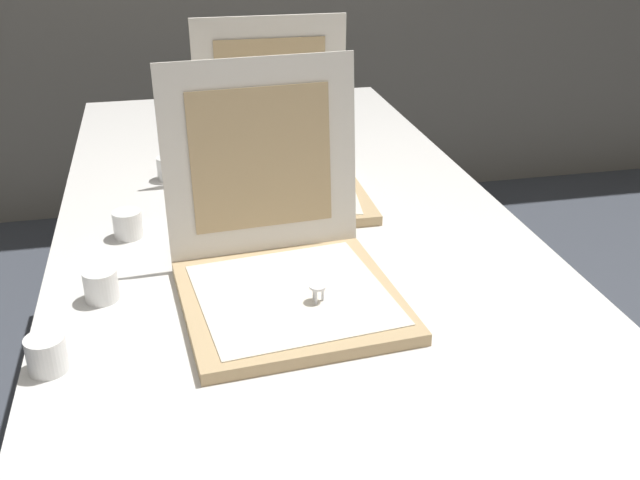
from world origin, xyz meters
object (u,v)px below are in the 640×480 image
at_px(table, 294,250).
at_px(cup_white_near_left, 47,354).
at_px(pizza_box_middle, 282,172).
at_px(cup_white_mid, 128,224).
at_px(pizza_box_front, 284,266).
at_px(cup_white_near_center, 101,285).
at_px(cup_white_far, 169,168).

height_order(table, cup_white_near_left, cup_white_near_left).
height_order(pizza_box_middle, cup_white_mid, pizza_box_middle).
relative_size(pizza_box_front, cup_white_near_center, 7.24).
height_order(table, cup_white_far, cup_white_far).
distance_m(pizza_box_front, cup_white_mid, 0.41).
relative_size(pizza_box_middle, cup_white_mid, 6.50).
xyz_separation_m(pizza_box_middle, cup_white_near_center, (-0.39, -0.41, -0.03)).
bearing_deg(table, cup_white_near_left, -138.39).
bearing_deg(cup_white_near_center, cup_white_mid, 80.55).
distance_m(cup_white_far, cup_white_mid, 0.33).
xyz_separation_m(table, pizza_box_front, (-0.06, -0.25, 0.10)).
bearing_deg(cup_white_mid, cup_white_near_center, -99.45).
distance_m(cup_white_near_left, cup_white_near_center, 0.21).
relative_size(cup_white_mid, cup_white_near_left, 1.00).
bearing_deg(cup_white_near_left, cup_white_near_center, 70.68).
distance_m(cup_white_far, cup_white_near_left, 0.80).
xyz_separation_m(pizza_box_middle, cup_white_far, (-0.26, 0.15, -0.03)).
height_order(pizza_box_middle, cup_white_far, pizza_box_middle).
xyz_separation_m(table, cup_white_near_center, (-0.38, -0.20, 0.07)).
height_order(cup_white_far, cup_white_mid, same).
relative_size(cup_white_mid, cup_white_near_center, 1.00).
bearing_deg(cup_white_near_center, pizza_box_front, -8.63).
height_order(pizza_box_middle, cup_white_near_center, pizza_box_middle).
relative_size(table, cup_white_far, 37.95).
height_order(pizza_box_front, cup_white_near_center, pizza_box_front).
distance_m(table, cup_white_near_left, 0.61).
distance_m(table, pizza_box_front, 0.28).
bearing_deg(cup_white_far, cup_white_near_left, -105.09).
relative_size(pizza_box_front, cup_white_far, 7.24).
relative_size(cup_white_far, cup_white_near_left, 1.00).
bearing_deg(table, pizza_box_front, -104.19).
relative_size(table, cup_white_near_center, 37.95).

